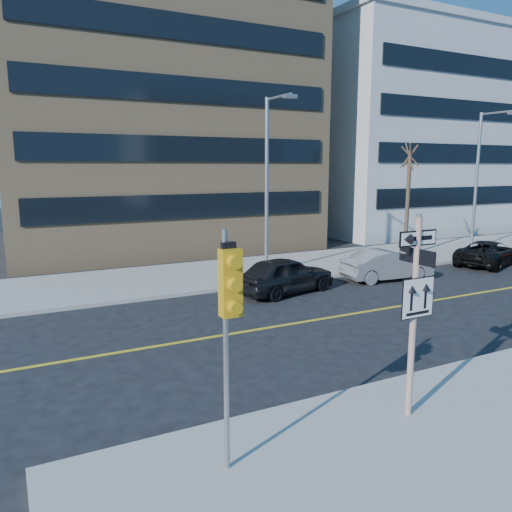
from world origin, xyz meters
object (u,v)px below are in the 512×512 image
sign_pole (415,305)px  street_tree_west (410,158)px  parked_car_b (387,265)px  parked_car_c (488,253)px  streetlight_a (269,174)px  traffic_signal (230,303)px  parked_car_a (285,275)px  streetlight_b (481,172)px

sign_pole → street_tree_west: 19.22m
parked_car_b → sign_pole: bearing=146.5°
parked_car_c → streetlight_a: bearing=56.5°
parked_car_c → street_tree_west: size_ratio=0.74×
traffic_signal → parked_car_a: 12.70m
streetlight_a → traffic_signal: bearing=-120.8°
parked_car_a → street_tree_west: street_tree_west is taller
sign_pole → parked_car_b: size_ratio=0.97×
traffic_signal → streetlight_a: 15.72m
parked_car_a → traffic_signal: bearing=133.0°
streetlight_b → sign_pole: bearing=-143.6°
sign_pole → parked_car_c: size_ratio=0.87×
parked_car_a → street_tree_west: (9.95, 3.65, 4.77)m
parked_car_a → parked_car_b: size_ratio=1.06×
traffic_signal → parked_car_c: traffic_signal is taller
parked_car_b → parked_car_c: parked_car_b is taller
parked_car_b → parked_car_c: bearing=-81.8°
traffic_signal → streetlight_a: streetlight_a is taller
sign_pole → streetlight_a: (4.00, 13.27, 2.32)m
sign_pole → streetlight_a: streetlight_a is taller
traffic_signal → streetlight_b: (22.00, 13.42, 1.73)m
parked_car_a → parked_car_b: bearing=-103.3°
parked_car_a → parked_car_c: size_ratio=0.95×
streetlight_a → streetlight_b: 14.00m
sign_pole → parked_car_a: 10.74m
streetlight_a → street_tree_west: bearing=3.5°
traffic_signal → parked_car_b: bearing=39.6°
parked_car_c → streetlight_b: streetlight_b is taller
traffic_signal → parked_car_c: bearing=28.3°
parked_car_c → street_tree_west: bearing=16.3°
parked_car_a → streetlight_b: streetlight_b is taller
parked_car_b → parked_car_c: (7.07, 0.25, -0.04)m
parked_car_a → parked_car_b: (5.35, -0.06, -0.06)m
streetlight_a → streetlight_b: (14.00, 0.00, 0.00)m
sign_pole → streetlight_b: size_ratio=0.51×
street_tree_west → parked_car_b: bearing=-141.1°
parked_car_a → street_tree_west: bearing=-82.5°
parked_car_b → street_tree_west: (4.60, 3.71, 4.83)m
parked_car_c → streetlight_b: bearing=-60.1°
streetlight_b → street_tree_west: (-5.00, 0.54, 0.77)m
parked_car_a → streetlight_a: streetlight_a is taller
sign_pole → parked_car_a: bearing=73.3°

